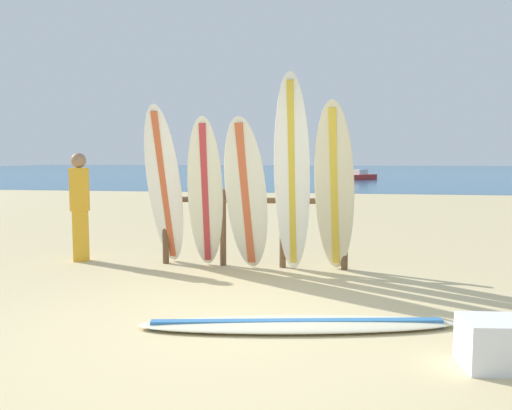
{
  "coord_description": "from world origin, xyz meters",
  "views": [
    {
      "loc": [
        0.99,
        -4.23,
        1.54
      ],
      "look_at": [
        -0.21,
        3.12,
        0.85
      ],
      "focal_mm": 35.98,
      "sensor_mm": 36.0,
      "label": 1
    }
  ],
  "objects_px": {
    "small_boat_offshore": "(360,176)",
    "beachgoer_standing": "(80,202)",
    "surfboard_leaning_left": "(205,195)",
    "surfboard_lying_on_sand": "(297,324)",
    "surfboard_leaning_center_right": "(334,190)",
    "surfboard_leaning_center": "(292,176)",
    "cooler_box": "(504,344)",
    "surfboard_leaning_center_left": "(246,195)",
    "surfboard_leaning_far_left": "(165,188)",
    "surfboard_rack": "(253,219)"
  },
  "relations": [
    {
      "from": "surfboard_leaning_far_left",
      "to": "surfboard_leaning_left",
      "type": "xyz_separation_m",
      "value": [
        0.63,
        -0.16,
        -0.09
      ]
    },
    {
      "from": "surfboard_leaning_center_left",
      "to": "small_boat_offshore",
      "type": "xyz_separation_m",
      "value": [
        2.65,
        30.04,
        -0.78
      ]
    },
    {
      "from": "surfboard_leaning_far_left",
      "to": "small_boat_offshore",
      "type": "bearing_deg",
      "value": 82.73
    },
    {
      "from": "surfboard_leaning_left",
      "to": "small_boat_offshore",
      "type": "height_order",
      "value": "surfboard_leaning_left"
    },
    {
      "from": "surfboard_leaning_left",
      "to": "surfboard_lying_on_sand",
      "type": "bearing_deg",
      "value": -56.45
    },
    {
      "from": "surfboard_leaning_far_left",
      "to": "surfboard_leaning_center_right",
      "type": "xyz_separation_m",
      "value": [
        2.33,
        -0.14,
        -0.0
      ]
    },
    {
      "from": "surfboard_leaning_far_left",
      "to": "surfboard_leaning_left",
      "type": "relative_size",
      "value": 1.09
    },
    {
      "from": "surfboard_leaning_left",
      "to": "surfboard_lying_on_sand",
      "type": "xyz_separation_m",
      "value": [
        1.41,
        -2.13,
        -1.0
      ]
    },
    {
      "from": "surfboard_leaning_center_left",
      "to": "cooler_box",
      "type": "distance_m",
      "value": 3.82
    },
    {
      "from": "beachgoer_standing",
      "to": "cooler_box",
      "type": "height_order",
      "value": "beachgoer_standing"
    },
    {
      "from": "small_boat_offshore",
      "to": "cooler_box",
      "type": "distance_m",
      "value": 32.86
    },
    {
      "from": "surfboard_leaning_left",
      "to": "beachgoer_standing",
      "type": "relative_size",
      "value": 1.29
    },
    {
      "from": "surfboard_leaning_center_left",
      "to": "surfboard_leaning_left",
      "type": "bearing_deg",
      "value": -174.06
    },
    {
      "from": "surfboard_leaning_center_right",
      "to": "cooler_box",
      "type": "distance_m",
      "value": 3.2
    },
    {
      "from": "surfboard_leaning_center_right",
      "to": "small_boat_offshore",
      "type": "bearing_deg",
      "value": 87.17
    },
    {
      "from": "surfboard_leaning_center_right",
      "to": "surfboard_leaning_center_left",
      "type": "bearing_deg",
      "value": 178.13
    },
    {
      "from": "surfboard_leaning_center_left",
      "to": "beachgoer_standing",
      "type": "bearing_deg",
      "value": 172.89
    },
    {
      "from": "surfboard_leaning_center_left",
      "to": "small_boat_offshore",
      "type": "bearing_deg",
      "value": 84.96
    },
    {
      "from": "surfboard_rack",
      "to": "surfboard_leaning_center",
      "type": "bearing_deg",
      "value": -36.79
    },
    {
      "from": "surfboard_leaning_left",
      "to": "surfboard_leaning_center_left",
      "type": "height_order",
      "value": "surfboard_leaning_center_left"
    },
    {
      "from": "surfboard_rack",
      "to": "surfboard_leaning_center_left",
      "type": "height_order",
      "value": "surfboard_leaning_center_left"
    },
    {
      "from": "surfboard_leaning_center_left",
      "to": "surfboard_leaning_center_right",
      "type": "bearing_deg",
      "value": -1.87
    },
    {
      "from": "beachgoer_standing",
      "to": "cooler_box",
      "type": "relative_size",
      "value": 2.67
    },
    {
      "from": "surfboard_leaning_center_left",
      "to": "surfboard_leaning_center",
      "type": "height_order",
      "value": "surfboard_leaning_center"
    },
    {
      "from": "small_boat_offshore",
      "to": "surfboard_lying_on_sand",
      "type": "bearing_deg",
      "value": -93.17
    },
    {
      "from": "surfboard_leaning_center_right",
      "to": "surfboard_lying_on_sand",
      "type": "relative_size",
      "value": 0.77
    },
    {
      "from": "beachgoer_standing",
      "to": "surfboard_lying_on_sand",
      "type": "bearing_deg",
      "value": -36.18
    },
    {
      "from": "surfboard_lying_on_sand",
      "to": "small_boat_offshore",
      "type": "bearing_deg",
      "value": 86.83
    },
    {
      "from": "beachgoer_standing",
      "to": "surfboard_leaning_far_left",
      "type": "bearing_deg",
      "value": -8.7
    },
    {
      "from": "surfboard_leaning_center_left",
      "to": "surfboard_leaning_center",
      "type": "distance_m",
      "value": 0.68
    },
    {
      "from": "surfboard_leaning_center_left",
      "to": "surfboard_leaning_center_right",
      "type": "distance_m",
      "value": 1.17
    },
    {
      "from": "surfboard_leaning_left",
      "to": "surfboard_leaning_center",
      "type": "distance_m",
      "value": 1.19
    },
    {
      "from": "surfboard_leaning_center_left",
      "to": "cooler_box",
      "type": "relative_size",
      "value": 3.45
    },
    {
      "from": "surfboard_lying_on_sand",
      "to": "surfboard_leaning_left",
      "type": "bearing_deg",
      "value": 123.55
    },
    {
      "from": "surfboard_leaning_left",
      "to": "surfboard_lying_on_sand",
      "type": "height_order",
      "value": "surfboard_leaning_left"
    },
    {
      "from": "surfboard_leaning_far_left",
      "to": "surfboard_leaning_center",
      "type": "bearing_deg",
      "value": -6.13
    },
    {
      "from": "surfboard_leaning_center",
      "to": "surfboard_rack",
      "type": "bearing_deg",
      "value": 143.21
    },
    {
      "from": "surfboard_leaning_left",
      "to": "surfboard_leaning_center_right",
      "type": "height_order",
      "value": "surfboard_leaning_center_right"
    },
    {
      "from": "small_boat_offshore",
      "to": "beachgoer_standing",
      "type": "bearing_deg",
      "value": -99.93
    },
    {
      "from": "surfboard_leaning_left",
      "to": "cooler_box",
      "type": "distance_m",
      "value": 4.15
    },
    {
      "from": "surfboard_lying_on_sand",
      "to": "small_boat_offshore",
      "type": "height_order",
      "value": "small_boat_offshore"
    },
    {
      "from": "surfboard_leaning_left",
      "to": "surfboard_leaning_center_left",
      "type": "relative_size",
      "value": 1.0
    },
    {
      "from": "surfboard_leaning_center",
      "to": "beachgoer_standing",
      "type": "xyz_separation_m",
      "value": [
        -3.17,
        0.4,
        -0.41
      ]
    },
    {
      "from": "surfboard_leaning_far_left",
      "to": "cooler_box",
      "type": "height_order",
      "value": "surfboard_leaning_far_left"
    },
    {
      "from": "cooler_box",
      "to": "surfboard_rack",
      "type": "bearing_deg",
      "value": 120.91
    },
    {
      "from": "beachgoer_standing",
      "to": "surfboard_leaning_center",
      "type": "bearing_deg",
      "value": -7.26
    },
    {
      "from": "surfboard_leaning_center_left",
      "to": "cooler_box",
      "type": "height_order",
      "value": "surfboard_leaning_center_left"
    },
    {
      "from": "beachgoer_standing",
      "to": "surfboard_leaning_center_left",
      "type": "bearing_deg",
      "value": -7.11
    },
    {
      "from": "surfboard_leaning_left",
      "to": "surfboard_leaning_center_left",
      "type": "bearing_deg",
      "value": 5.94
    },
    {
      "from": "surfboard_leaning_center_left",
      "to": "beachgoer_standing",
      "type": "xyz_separation_m",
      "value": [
        -2.55,
        0.32,
        -0.15
      ]
    }
  ]
}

